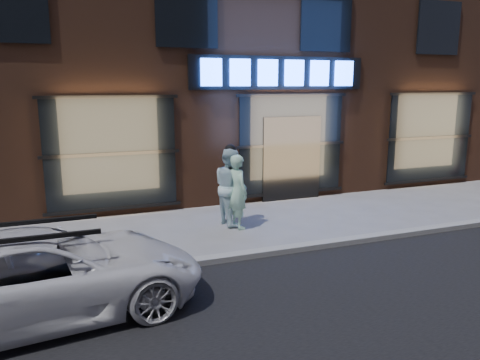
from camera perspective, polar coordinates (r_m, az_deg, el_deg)
name	(u,v)px	position (r m, az deg, el deg)	size (l,w,h in m)	color
ground	(373,240)	(10.57, 15.93, -7.06)	(90.00, 90.00, 0.00)	slate
curb	(373,237)	(10.55, 15.95, -6.75)	(60.00, 0.25, 0.12)	gray
storefront_building	(241,30)	(17.18, 0.12, 17.80)	(30.20, 8.28, 10.30)	#54301E
man_bowtie	(238,192)	(10.79, -0.25, -1.44)	(0.63, 0.41, 1.73)	#B5EEBF
man_cap	(231,186)	(11.09, -1.16, -0.78)	(0.90, 0.70, 1.84)	white
white_suv	(43,275)	(7.35, -22.86, -10.63)	(2.11, 4.58, 1.27)	silver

